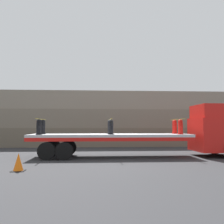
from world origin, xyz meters
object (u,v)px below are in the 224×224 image
object	(u,v)px
flatbed_trailer	(99,139)
fire_hydrant_red_far_2	(175,127)
truck_cab	(216,130)
fire_hydrant_black_far_1	(110,127)
fire_hydrant_black_far_0	(43,127)
fire_hydrant_black_near_1	(111,127)
traffic_cone	(18,162)
fire_hydrant_red_near_2	(180,127)
fire_hydrant_black_near_0	(39,127)

from	to	relation	value
flatbed_trailer	fire_hydrant_red_far_2	size ratio (longest dim) A/B	10.69
truck_cab	fire_hydrant_red_far_2	distance (m)	2.48
fire_hydrant_black_far_1	fire_hydrant_red_far_2	xyz separation A→B (m)	(4.02, 0.00, 0.00)
fire_hydrant_black_far_0	truck_cab	bearing A→B (deg)	-2.93
flatbed_trailer	fire_hydrant_red_far_2	bearing A→B (deg)	6.48
fire_hydrant_black_near_1	traffic_cone	size ratio (longest dim) A/B	1.20
fire_hydrant_black_far_1	fire_hydrant_red_far_2	bearing A→B (deg)	0.00
fire_hydrant_black_far_0	fire_hydrant_black_near_1	world-z (taller)	same
flatbed_trailer	traffic_cone	bearing A→B (deg)	-127.42
truck_cab	fire_hydrant_red_near_2	size ratio (longest dim) A/B	3.58
truck_cab	traffic_cone	bearing A→B (deg)	-157.61
truck_cab	fire_hydrant_black_near_1	xyz separation A→B (m)	(-6.43, -0.54, 0.20)
fire_hydrant_black_near_1	fire_hydrant_red_near_2	distance (m)	4.02
flatbed_trailer	fire_hydrant_red_far_2	xyz separation A→B (m)	(4.72, 0.54, 0.69)
fire_hydrant_black_far_0	fire_hydrant_black_near_1	bearing A→B (deg)	-14.91
fire_hydrant_black_near_0	fire_hydrant_black_far_1	xyz separation A→B (m)	(4.02, 1.07, 0.00)
fire_hydrant_black_far_1	fire_hydrant_black_near_0	bearing A→B (deg)	-165.09
fire_hydrant_black_near_1	fire_hydrant_red_near_2	size ratio (longest dim) A/B	1.00
fire_hydrant_black_near_1	fire_hydrant_black_far_1	size ratio (longest dim) A/B	1.00
fire_hydrant_black_far_0	fire_hydrant_red_near_2	xyz separation A→B (m)	(8.04, -1.07, 0.00)
fire_hydrant_black_near_0	fire_hydrant_red_far_2	distance (m)	8.12
flatbed_trailer	fire_hydrant_black_near_1	distance (m)	1.11
truck_cab	fire_hydrant_black_near_0	world-z (taller)	truck_cab
fire_hydrant_black_far_0	fire_hydrant_black_near_1	xyz separation A→B (m)	(4.02, -1.07, 0.00)
fire_hydrant_red_near_2	traffic_cone	distance (m)	8.94
fire_hydrant_black_near_0	fire_hydrant_black_far_0	size ratio (longest dim) A/B	1.00
flatbed_trailer	fire_hydrant_red_far_2	distance (m)	4.79
flatbed_trailer	fire_hydrant_black_far_0	bearing A→B (deg)	170.87
fire_hydrant_black_far_0	fire_hydrant_red_near_2	world-z (taller)	same
truck_cab	fire_hydrant_red_near_2	bearing A→B (deg)	-167.47
truck_cab	fire_hydrant_black_near_1	distance (m)	6.46
flatbed_trailer	fire_hydrant_black_far_1	distance (m)	1.11
fire_hydrant_black_far_0	fire_hydrant_red_far_2	world-z (taller)	same
fire_hydrant_black_far_1	fire_hydrant_red_near_2	world-z (taller)	same
truck_cab	fire_hydrant_black_far_1	size ratio (longest dim) A/B	3.58
flatbed_trailer	traffic_cone	world-z (taller)	flatbed_trailer
truck_cab	fire_hydrant_black_far_0	distance (m)	10.47
flatbed_trailer	truck_cab	bearing A→B (deg)	0.00
flatbed_trailer	fire_hydrant_black_near_0	xyz separation A→B (m)	(-3.33, -0.54, 0.69)
fire_hydrant_red_near_2	traffic_cone	size ratio (longest dim) A/B	1.20
fire_hydrant_black_near_0	fire_hydrant_black_far_1	distance (m)	4.16
fire_hydrant_black_far_1	fire_hydrant_red_near_2	distance (m)	4.16
flatbed_trailer	fire_hydrant_black_far_1	bearing A→B (deg)	37.70
fire_hydrant_black_far_1	fire_hydrant_black_far_0	bearing A→B (deg)	180.00
truck_cab	fire_hydrant_black_near_1	bearing A→B (deg)	-175.24
fire_hydrant_black_near_0	truck_cab	bearing A→B (deg)	2.93
truck_cab	fire_hydrant_black_far_0	bearing A→B (deg)	177.07
fire_hydrant_black_near_0	fire_hydrant_red_far_2	world-z (taller)	same
fire_hydrant_black_near_0	traffic_cone	size ratio (longest dim) A/B	1.20
flatbed_trailer	fire_hydrant_red_near_2	world-z (taller)	fire_hydrant_red_near_2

